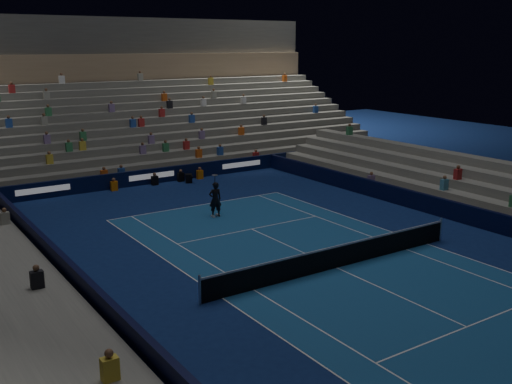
% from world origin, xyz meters
% --- Properties ---
extents(ground, '(90.00, 90.00, 0.00)m').
position_xyz_m(ground, '(0.00, 0.00, 0.00)').
color(ground, navy).
rests_on(ground, ground).
extents(court_surface, '(10.97, 23.77, 0.01)m').
position_xyz_m(court_surface, '(0.00, 0.00, 0.01)').
color(court_surface, navy).
rests_on(court_surface, ground).
extents(sponsor_barrier_far, '(44.00, 0.25, 1.00)m').
position_xyz_m(sponsor_barrier_far, '(0.00, 18.50, 0.50)').
color(sponsor_barrier_far, black).
rests_on(sponsor_barrier_far, ground).
extents(sponsor_barrier_east, '(0.25, 37.00, 1.00)m').
position_xyz_m(sponsor_barrier_east, '(9.70, 0.00, 0.50)').
color(sponsor_barrier_east, black).
rests_on(sponsor_barrier_east, ground).
extents(sponsor_barrier_west, '(0.25, 37.00, 1.00)m').
position_xyz_m(sponsor_barrier_west, '(-9.70, 0.00, 0.50)').
color(sponsor_barrier_west, black).
rests_on(sponsor_barrier_west, ground).
extents(grandstand_main, '(44.00, 15.20, 11.20)m').
position_xyz_m(grandstand_main, '(0.00, 27.90, 3.38)').
color(grandstand_main, '#62635E').
rests_on(grandstand_main, ground).
extents(tennis_net, '(12.90, 0.10, 1.10)m').
position_xyz_m(tennis_net, '(0.00, 0.00, 0.50)').
color(tennis_net, '#B2B2B7').
rests_on(tennis_net, ground).
extents(tennis_player, '(0.77, 0.58, 1.90)m').
position_xyz_m(tennis_player, '(-0.37, 9.36, 0.95)').
color(tennis_player, black).
rests_on(tennis_player, ground).
extents(broadcast_camera, '(0.62, 0.97, 0.58)m').
position_xyz_m(broadcast_camera, '(2.21, 17.37, 0.30)').
color(broadcast_camera, black).
rests_on(broadcast_camera, ground).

